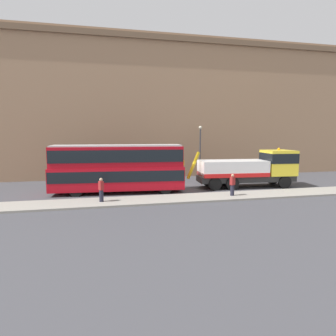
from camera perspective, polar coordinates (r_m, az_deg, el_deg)
name	(u,v)px	position (r m, az deg, el deg)	size (l,w,h in m)	color
ground_plane	(188,188)	(26.65, 4.06, -4.01)	(120.00, 120.00, 0.00)	#424247
near_kerb	(204,197)	(22.73, 7.08, -5.76)	(60.00, 2.80, 0.15)	gray
building_facade	(170,107)	(33.94, 0.30, 12.01)	(60.00, 1.50, 16.00)	#9E7A5B
recovery_tow_truck	(251,168)	(28.06, 15.98, -0.08)	(10.22, 3.27, 3.67)	#2D2D2D
double_decker_bus	(118,167)	(24.70, -9.82, 0.27)	(11.17, 3.32, 4.06)	#B70C19
pedestrian_onlooker	(101,190)	(21.25, -13.02, -4.27)	(0.41, 0.47, 1.71)	#232333
pedestrian_bystander	(232,185)	(23.26, 12.56, -3.30)	(0.48, 0.43, 1.71)	#232333
street_lamp	(200,147)	(32.55, 6.35, 4.09)	(0.36, 0.36, 5.83)	#38383D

